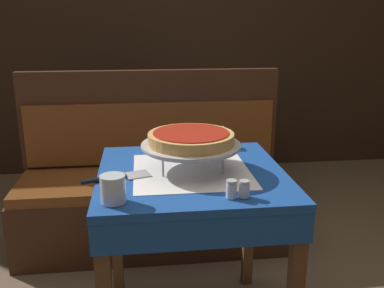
{
  "coord_description": "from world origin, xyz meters",
  "views": [
    {
      "loc": [
        -0.19,
        -1.58,
        1.34
      ],
      "look_at": [
        0.0,
        -0.02,
        0.87
      ],
      "focal_mm": 40.0,
      "sensor_mm": 36.0,
      "label": 1
    }
  ],
  "objects_px": {
    "pepper_shaker": "(244,189)",
    "napkin_holder": "(214,137)",
    "dining_table_rear": "(205,109)",
    "condiment_caddy": "(191,89)",
    "dining_table_front": "(191,194)",
    "pizza_pan_stand": "(191,146)",
    "booth_bench": "(154,195)",
    "salt_shaker": "(231,189)",
    "water_glass_near": "(113,189)",
    "deep_dish_pizza": "(191,138)",
    "pizza_server": "(118,177)"
  },
  "relations": [
    {
      "from": "dining_table_front",
      "to": "pizza_pan_stand",
      "type": "bearing_deg",
      "value": 88.65
    },
    {
      "from": "pepper_shaker",
      "to": "booth_bench",
      "type": "bearing_deg",
      "value": 103.67
    },
    {
      "from": "water_glass_near",
      "to": "booth_bench",
      "type": "bearing_deg",
      "value": 81.77
    },
    {
      "from": "deep_dish_pizza",
      "to": "pepper_shaker",
      "type": "distance_m",
      "value": 0.34
    },
    {
      "from": "dining_table_front",
      "to": "pepper_shaker",
      "type": "xyz_separation_m",
      "value": [
        0.14,
        -0.28,
        0.13
      ]
    },
    {
      "from": "pizza_pan_stand",
      "to": "water_glass_near",
      "type": "height_order",
      "value": "pizza_pan_stand"
    },
    {
      "from": "pizza_pan_stand",
      "to": "dining_table_front",
      "type": "bearing_deg",
      "value": -91.35
    },
    {
      "from": "dining_table_rear",
      "to": "napkin_holder",
      "type": "height_order",
      "value": "napkin_holder"
    },
    {
      "from": "pizza_pan_stand",
      "to": "deep_dish_pizza",
      "type": "xyz_separation_m",
      "value": [
        0.0,
        -0.0,
        0.03
      ]
    },
    {
      "from": "dining_table_rear",
      "to": "salt_shaker",
      "type": "bearing_deg",
      "value": -96.06
    },
    {
      "from": "pizza_pan_stand",
      "to": "napkin_holder",
      "type": "bearing_deg",
      "value": 64.99
    },
    {
      "from": "deep_dish_pizza",
      "to": "salt_shaker",
      "type": "height_order",
      "value": "deep_dish_pizza"
    },
    {
      "from": "dining_table_front",
      "to": "dining_table_rear",
      "type": "relative_size",
      "value": 0.98
    },
    {
      "from": "dining_table_rear",
      "to": "booth_bench",
      "type": "height_order",
      "value": "booth_bench"
    },
    {
      "from": "deep_dish_pizza",
      "to": "salt_shaker",
      "type": "relative_size",
      "value": 5.4
    },
    {
      "from": "dining_table_front",
      "to": "water_glass_near",
      "type": "distance_m",
      "value": 0.42
    },
    {
      "from": "pizza_pan_stand",
      "to": "pepper_shaker",
      "type": "distance_m",
      "value": 0.33
    },
    {
      "from": "dining_table_rear",
      "to": "pizza_server",
      "type": "relative_size",
      "value": 2.92
    },
    {
      "from": "pizza_pan_stand",
      "to": "pepper_shaker",
      "type": "bearing_deg",
      "value": -63.8
    },
    {
      "from": "salt_shaker",
      "to": "pepper_shaker",
      "type": "height_order",
      "value": "salt_shaker"
    },
    {
      "from": "booth_bench",
      "to": "napkin_holder",
      "type": "xyz_separation_m",
      "value": [
        0.27,
        -0.52,
        0.5
      ]
    },
    {
      "from": "dining_table_front",
      "to": "condiment_caddy",
      "type": "bearing_deg",
      "value": 83.39
    },
    {
      "from": "pizza_pan_stand",
      "to": "water_glass_near",
      "type": "distance_m",
      "value": 0.41
    },
    {
      "from": "pizza_pan_stand",
      "to": "condiment_caddy",
      "type": "bearing_deg",
      "value": 83.35
    },
    {
      "from": "pepper_shaker",
      "to": "napkin_holder",
      "type": "distance_m",
      "value": 0.6
    },
    {
      "from": "dining_table_rear",
      "to": "pizza_server",
      "type": "height_order",
      "value": "pizza_server"
    },
    {
      "from": "dining_table_rear",
      "to": "condiment_caddy",
      "type": "height_order",
      "value": "condiment_caddy"
    },
    {
      "from": "pepper_shaker",
      "to": "condiment_caddy",
      "type": "distance_m",
      "value": 1.99
    },
    {
      "from": "pizza_server",
      "to": "napkin_holder",
      "type": "height_order",
      "value": "napkin_holder"
    },
    {
      "from": "deep_dish_pizza",
      "to": "booth_bench",
      "type": "bearing_deg",
      "value": 98.81
    },
    {
      "from": "booth_bench",
      "to": "pizza_pan_stand",
      "type": "relative_size",
      "value": 4.06
    },
    {
      "from": "dining_table_rear",
      "to": "dining_table_front",
      "type": "bearing_deg",
      "value": -100.5
    },
    {
      "from": "pizza_server",
      "to": "condiment_caddy",
      "type": "height_order",
      "value": "condiment_caddy"
    },
    {
      "from": "salt_shaker",
      "to": "condiment_caddy",
      "type": "bearing_deg",
      "value": 87.19
    },
    {
      "from": "pizza_pan_stand",
      "to": "pepper_shaker",
      "type": "height_order",
      "value": "pizza_pan_stand"
    },
    {
      "from": "condiment_caddy",
      "to": "booth_bench",
      "type": "bearing_deg",
      "value": -110.54
    },
    {
      "from": "pizza_server",
      "to": "pepper_shaker",
      "type": "bearing_deg",
      "value": -28.09
    },
    {
      "from": "dining_table_front",
      "to": "dining_table_rear",
      "type": "xyz_separation_m",
      "value": [
        0.31,
        1.65,
        0.0
      ]
    },
    {
      "from": "napkin_holder",
      "to": "condiment_caddy",
      "type": "xyz_separation_m",
      "value": [
        0.05,
        1.39,
        0.0
      ]
    },
    {
      "from": "dining_table_rear",
      "to": "condiment_caddy",
      "type": "relative_size",
      "value": 4.42
    },
    {
      "from": "deep_dish_pizza",
      "to": "napkin_holder",
      "type": "distance_m",
      "value": 0.35
    },
    {
      "from": "salt_shaker",
      "to": "pepper_shaker",
      "type": "bearing_deg",
      "value": 0.0
    },
    {
      "from": "dining_table_front",
      "to": "dining_table_rear",
      "type": "height_order",
      "value": "same"
    },
    {
      "from": "booth_bench",
      "to": "pizza_server",
      "type": "xyz_separation_m",
      "value": [
        -0.16,
        -0.89,
        0.46
      ]
    },
    {
      "from": "water_glass_near",
      "to": "pepper_shaker",
      "type": "distance_m",
      "value": 0.43
    },
    {
      "from": "napkin_holder",
      "to": "deep_dish_pizza",
      "type": "bearing_deg",
      "value": -115.01
    },
    {
      "from": "water_glass_near",
      "to": "dining_table_rear",
      "type": "bearing_deg",
      "value": 72.79
    },
    {
      "from": "salt_shaker",
      "to": "napkin_holder",
      "type": "height_order",
      "value": "napkin_holder"
    },
    {
      "from": "water_glass_near",
      "to": "salt_shaker",
      "type": "height_order",
      "value": "water_glass_near"
    },
    {
      "from": "deep_dish_pizza",
      "to": "dining_table_front",
      "type": "bearing_deg",
      "value": -91.35
    }
  ]
}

